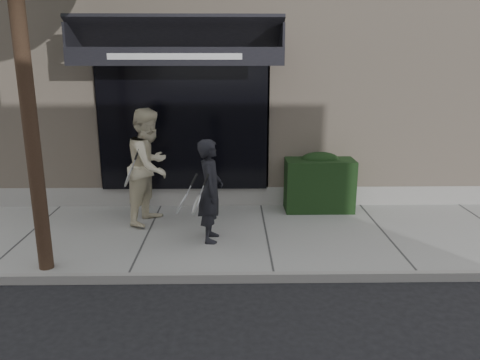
{
  "coord_description": "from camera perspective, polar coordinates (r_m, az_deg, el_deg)",
  "views": [
    {
      "loc": [
        -0.56,
        -7.42,
        3.01
      ],
      "look_at": [
        -0.43,
        0.6,
        0.89
      ],
      "focal_mm": 35.0,
      "sensor_mm": 36.0,
      "label": 1
    }
  ],
  "objects": [
    {
      "name": "sidewalk",
      "position": [
        8.0,
        3.19,
        -6.82
      ],
      "size": [
        20.0,
        3.0,
        0.12
      ],
      "primitive_type": "cube",
      "color": "#969590",
      "rests_on": "ground"
    },
    {
      "name": "pedestrian_front",
      "position": [
        7.42,
        -3.65,
        -1.34
      ],
      "size": [
        0.72,
        0.86,
        1.66
      ],
      "color": "black",
      "rests_on": "sidewalk"
    },
    {
      "name": "pedestrian_back",
      "position": [
        8.38,
        -10.94,
        1.66
      ],
      "size": [
        1.06,
        1.19,
        2.04
      ],
      "color": "beige",
      "rests_on": "sidewalk"
    },
    {
      "name": "hedge",
      "position": [
        9.13,
        9.59,
        -0.3
      ],
      "size": [
        1.3,
        0.7,
        1.14
      ],
      "color": "black",
      "rests_on": "sidewalk"
    },
    {
      "name": "ground",
      "position": [
        8.02,
        3.19,
        -7.22
      ],
      "size": [
        80.0,
        80.0,
        0.0
      ],
      "primitive_type": "plane",
      "color": "black",
      "rests_on": "ground"
    },
    {
      "name": "curb",
      "position": [
        6.59,
        4.16,
        -11.72
      ],
      "size": [
        20.0,
        0.1,
        0.14
      ],
      "primitive_type": "cube",
      "color": "gray",
      "rests_on": "ground"
    },
    {
      "name": "building_facade",
      "position": [
        12.39,
        1.68,
        13.56
      ],
      "size": [
        14.3,
        8.04,
        5.64
      ],
      "color": "#C5AF96",
      "rests_on": "ground"
    }
  ]
}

